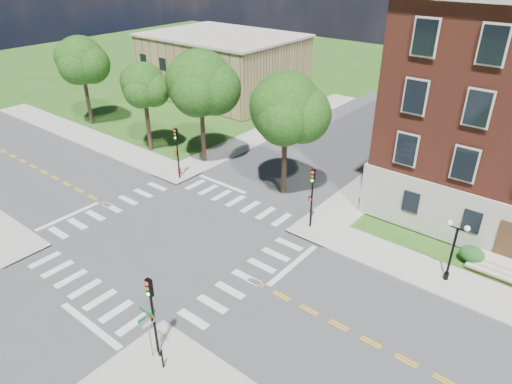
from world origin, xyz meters
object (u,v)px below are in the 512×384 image
Objects in this scene: twin_lamp_west at (453,248)px; traffic_signal_se at (152,307)px; street_sign_pole at (148,325)px; traffic_signal_ne at (312,191)px; traffic_signal_nw at (177,147)px; fire_hydrant at (180,171)px; push_button_post at (162,358)px.

traffic_signal_se is at bearing -122.32° from twin_lamp_west.
traffic_signal_se is at bearing 92.36° from street_sign_pole.
traffic_signal_ne is 1.00× the size of traffic_signal_nw.
traffic_signal_nw is 2.84m from fire_hydrant.
fire_hydrant is (-0.58, 0.56, -2.72)m from traffic_signal_nw.
traffic_signal_ne is (-0.39, 15.32, 0.00)m from traffic_signal_se.
traffic_signal_se is 6.40× the size of fire_hydrant.
traffic_signal_se is 0.95m from street_sign_pole.
fire_hydrant is (-14.90, 15.39, -2.72)m from traffic_signal_se.
twin_lamp_west is at bearing 61.20° from push_button_post.
street_sign_pole is (0.01, -0.36, -0.88)m from traffic_signal_se.
traffic_signal_se reaches higher than push_button_post.
traffic_signal_se is 1.00× the size of traffic_signal_nw.
street_sign_pole is at bearing 170.37° from push_button_post.
traffic_signal_se and traffic_signal_ne have the same top height.
twin_lamp_west is at bearing 1.60° from traffic_signal_nw.
traffic_signal_se is at bearing -88.54° from traffic_signal_ne.
traffic_signal_se and traffic_signal_nw have the same top height.
twin_lamp_west is 3.53× the size of push_button_post.
twin_lamp_west reaches higher than street_sign_pole.
fire_hydrant is at bearing 134.96° from push_button_post.
push_button_post is (-8.81, -16.02, -1.73)m from twin_lamp_west.
fire_hydrant is at bearing 179.72° from traffic_signal_ne.
push_button_post reaches higher than fire_hydrant.
twin_lamp_west is 24.79m from fire_hydrant.
traffic_signal_nw reaches higher than street_sign_pole.
twin_lamp_west is 18.64m from street_sign_pole.
street_sign_pole is at bearing -46.56° from fire_hydrant.
traffic_signal_nw is (-13.92, -0.49, 0.00)m from traffic_signal_ne.
traffic_signal_nw is 4.00× the size of push_button_post.
traffic_signal_ne is 1.55× the size of street_sign_pole.
traffic_signal_ne is at bearing 91.46° from traffic_signal_se.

